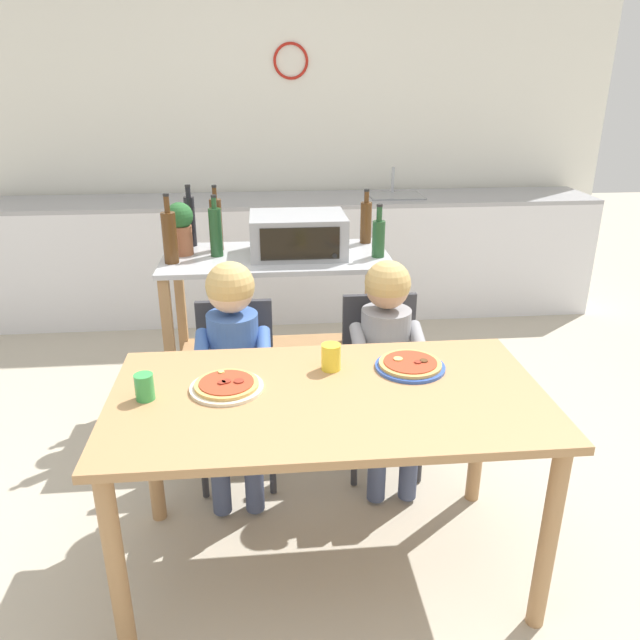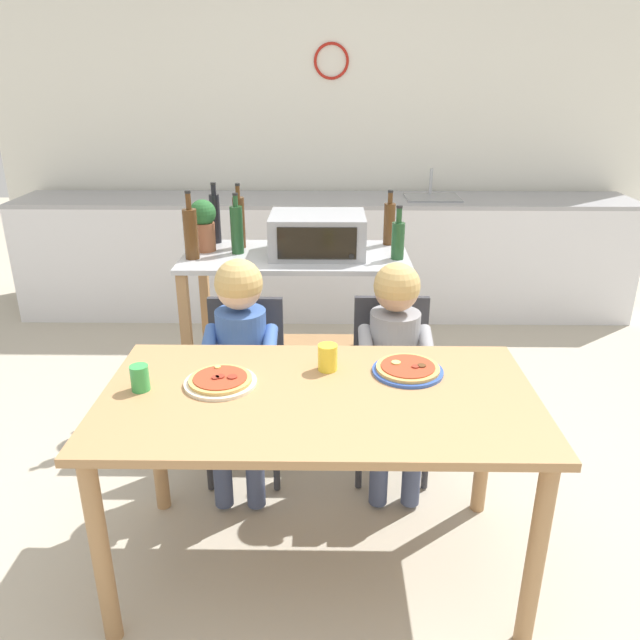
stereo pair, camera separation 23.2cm
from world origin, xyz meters
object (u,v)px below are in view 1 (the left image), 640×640
at_px(bottle_brown_beer, 366,221).
at_px(pizza_plate_cream, 227,386).
at_px(drinking_cup_green, 144,387).
at_px(dining_chair_left, 236,379).
at_px(kitchen_island_cart, 278,308).
at_px(bottle_squat_spirits, 379,237).
at_px(dining_table, 328,418).
at_px(bottle_slim_sauce, 190,220).
at_px(toaster_oven, 298,235).
at_px(drinking_cup_yellow, 331,357).
at_px(dining_chair_right, 381,370).
at_px(pizza_plate_blue_rimmed, 410,365).
at_px(bottle_tall_green_wine, 216,231).
at_px(bottle_clear_vinegar, 170,236).
at_px(bottle_dark_olive_oil, 216,224).
at_px(child_in_blue_striped_shirt, 233,349).
at_px(potted_herb_plant, 180,226).
at_px(child_in_grey_shirt, 388,345).

xyz_separation_m(bottle_brown_beer, pizza_plate_cream, (-0.71, -1.38, -0.25)).
height_order(pizza_plate_cream, drinking_cup_green, drinking_cup_green).
bearing_deg(dining_chair_left, kitchen_island_cart, 70.24).
distance_m(bottle_squat_spirits, dining_table, 1.27).
relative_size(bottle_slim_sauce, bottle_brown_beer, 1.12).
bearing_deg(toaster_oven, dining_table, -88.83).
distance_m(bottle_slim_sauce, dining_table, 1.63).
height_order(bottle_slim_sauce, pizza_plate_cream, bottle_slim_sauce).
bearing_deg(drinking_cup_yellow, dining_chair_right, 59.64).
height_order(kitchen_island_cart, pizza_plate_blue_rimmed, kitchen_island_cart).
bearing_deg(bottle_tall_green_wine, bottle_brown_beer, 13.23).
distance_m(bottle_clear_vinegar, pizza_plate_blue_rimmed, 1.42).
xyz_separation_m(bottle_squat_spirits, dining_chair_right, (-0.06, -0.48, -0.51)).
distance_m(bottle_dark_olive_oil, drinking_cup_green, 1.38).
bearing_deg(bottle_clear_vinegar, child_in_blue_striped_shirt, -62.86).
bearing_deg(toaster_oven, bottle_tall_green_wine, 178.03).
bearing_deg(toaster_oven, bottle_dark_olive_oil, 163.08).
height_order(bottle_clear_vinegar, dining_chair_right, bottle_clear_vinegar).
distance_m(kitchen_island_cart, bottle_clear_vinegar, 0.68).
height_order(dining_table, pizza_plate_blue_rimmed, pizza_plate_blue_rimmed).
bearing_deg(toaster_oven, bottle_squat_spirits, -11.06).
bearing_deg(kitchen_island_cart, child_in_blue_striped_shirt, -106.62).
bearing_deg(child_in_blue_striped_shirt, bottle_brown_beer, 51.79).
xyz_separation_m(bottle_clear_vinegar, dining_table, (0.66, -1.15, -0.37)).
height_order(dining_table, pizza_plate_cream, pizza_plate_cream).
bearing_deg(bottle_squat_spirits, child_in_blue_striped_shirt, -139.65).
distance_m(bottle_dark_olive_oil, potted_herb_plant, 0.19).
distance_m(kitchen_island_cart, dining_chair_left, 0.62).
xyz_separation_m(kitchen_island_cart, child_in_blue_striped_shirt, (-0.21, -0.69, 0.08)).
bearing_deg(drinking_cup_green, bottle_dark_olive_oil, 82.82).
bearing_deg(kitchen_island_cart, bottle_squat_spirits, -8.37).
xyz_separation_m(bottle_clear_vinegar, pizza_plate_cream, (0.31, -1.09, -0.26)).
bearing_deg(bottle_slim_sauce, bottle_squat_spirits, -17.63).
xyz_separation_m(toaster_oven, bottle_squat_spirits, (0.41, -0.08, -0.00)).
xyz_separation_m(dining_table, dining_chair_left, (-0.35, 0.66, -0.17)).
bearing_deg(bottle_clear_vinegar, bottle_tall_green_wine, 25.65).
bearing_deg(bottle_slim_sauce, bottle_brown_beer, -1.56).
bearing_deg(child_in_blue_striped_shirt, child_in_grey_shirt, 1.62).
bearing_deg(bottle_slim_sauce, dining_chair_left, -73.26).
distance_m(child_in_blue_striped_shirt, pizza_plate_blue_rimmed, 0.78).
relative_size(bottle_tall_green_wine, dining_chair_left, 0.39).
relative_size(kitchen_island_cart, pizza_plate_cream, 4.57).
bearing_deg(bottle_squat_spirits, child_in_grey_shirt, -95.49).
bearing_deg(child_in_grey_shirt, bottle_squat_spirits, 84.51).
relative_size(bottle_clear_vinegar, dining_chair_left, 0.42).
xyz_separation_m(bottle_tall_green_wine, child_in_grey_shirt, (0.76, -0.69, -0.35)).
bearing_deg(bottle_squat_spirits, dining_chair_left, -145.46).
xyz_separation_m(bottle_clear_vinegar, bottle_squat_spirits, (1.04, 0.01, -0.03)).
relative_size(bottle_squat_spirits, drinking_cup_yellow, 2.73).
xyz_separation_m(dining_table, pizza_plate_blue_rimmed, (0.32, 0.16, 0.11)).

